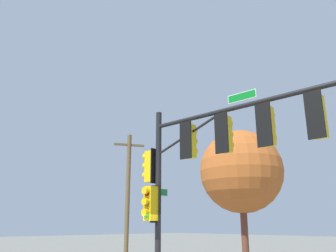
{
  "coord_description": "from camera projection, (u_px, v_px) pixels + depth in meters",
  "views": [
    {
      "loc": [
        8.86,
        -7.79,
        2.19
      ],
      "look_at": [
        0.85,
        -0.34,
        5.33
      ],
      "focal_mm": 36.75,
      "sensor_mm": 36.0,
      "label": 1
    }
  ],
  "objects": [
    {
      "name": "signal_pole_assembly",
      "position": [
        202.0,
        157.0,
        10.68
      ],
      "size": [
        6.78,
        1.57,
        6.07
      ],
      "color": "black",
      "rests_on": "ground_plane"
    },
    {
      "name": "utility_pole",
      "position": [
        128.0,
        195.0,
        19.5
      ],
      "size": [
        0.87,
        1.68,
        7.31
      ],
      "color": "brown",
      "rests_on": "ground_plane"
    },
    {
      "name": "tree_near",
      "position": [
        241.0,
        171.0,
        18.82
      ],
      "size": [
        4.51,
        4.51,
        7.25
      ],
      "color": "brown",
      "rests_on": "ground_plane"
    }
  ]
}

